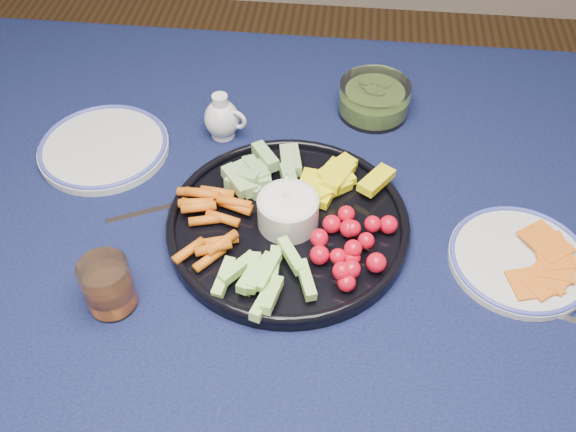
# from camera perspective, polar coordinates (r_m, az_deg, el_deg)

# --- Properties ---
(dining_table) EXTENTS (1.67, 1.07, 0.75)m
(dining_table) POSITION_cam_1_polar(r_m,az_deg,el_deg) (1.10, 2.03, -3.22)
(dining_table) COLOR #4E2A1A
(dining_table) RESTS_ON ground
(crudite_platter) EXTENTS (0.38, 0.38, 0.12)m
(crudite_platter) POSITION_cam_1_polar(r_m,az_deg,el_deg) (1.00, -0.10, -0.29)
(crudite_platter) COLOR black
(crudite_platter) RESTS_ON dining_table
(creamer_pitcher) EXTENTS (0.08, 0.06, 0.09)m
(creamer_pitcher) POSITION_cam_1_polar(r_m,az_deg,el_deg) (1.16, -5.87, 8.62)
(creamer_pitcher) COLOR silver
(creamer_pitcher) RESTS_ON dining_table
(pickle_bowl) EXTENTS (0.13, 0.13, 0.06)m
(pickle_bowl) POSITION_cam_1_polar(r_m,az_deg,el_deg) (1.23, 7.65, 10.17)
(pickle_bowl) COLOR white
(pickle_bowl) RESTS_ON dining_table
(cheese_plate) EXTENTS (0.21, 0.21, 0.03)m
(cheese_plate) POSITION_cam_1_polar(r_m,az_deg,el_deg) (1.03, 19.94, -3.54)
(cheese_plate) COLOR silver
(cheese_plate) RESTS_ON dining_table
(juice_tumbler) EXTENTS (0.07, 0.07, 0.08)m
(juice_tumbler) POSITION_cam_1_polar(r_m,az_deg,el_deg) (0.93, -15.66, -6.14)
(juice_tumbler) COLOR white
(juice_tumbler) RESTS_ON dining_table
(fork_left) EXTENTS (0.17, 0.09, 0.00)m
(fork_left) POSITION_cam_1_polar(r_m,az_deg,el_deg) (1.06, -10.38, 0.84)
(fork_left) COLOR white
(fork_left) RESTS_ON dining_table
(fork_right) EXTENTS (0.17, 0.06, 0.00)m
(fork_right) POSITION_cam_1_polar(r_m,az_deg,el_deg) (0.99, 23.06, -8.29)
(fork_right) COLOR white
(fork_right) RESTS_ON dining_table
(side_plate_extra) EXTENTS (0.23, 0.23, 0.02)m
(side_plate_extra) POSITION_cam_1_polar(r_m,az_deg,el_deg) (1.19, -16.06, 5.92)
(side_plate_extra) COLOR silver
(side_plate_extra) RESTS_ON dining_table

